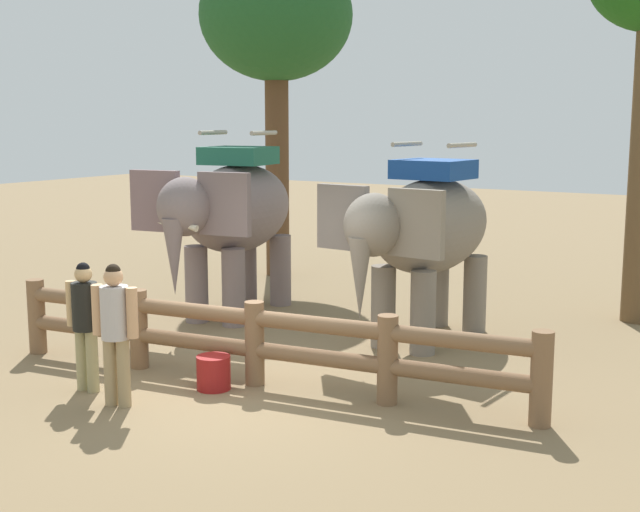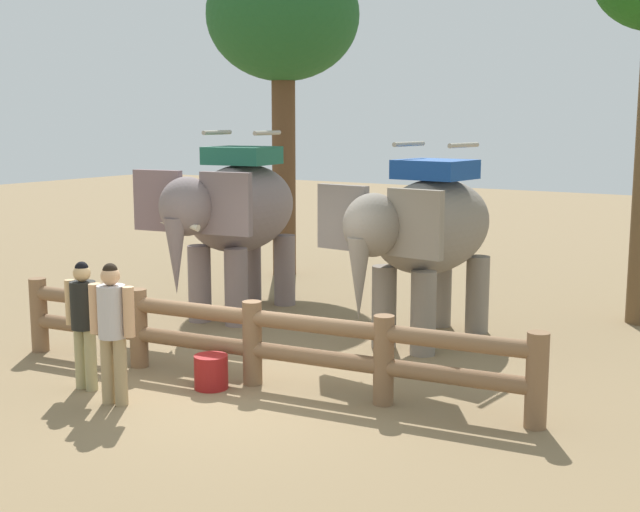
% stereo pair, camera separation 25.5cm
% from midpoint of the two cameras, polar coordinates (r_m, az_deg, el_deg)
% --- Properties ---
extents(ground_plane, '(60.00, 60.00, 0.00)m').
position_cam_midpoint_polar(ground_plane, '(10.49, -4.69, -8.93)').
color(ground_plane, olive).
extents(log_fence, '(7.16, 1.04, 1.05)m').
position_cam_midpoint_polar(log_fence, '(10.52, -3.89, -5.44)').
color(log_fence, brown).
rests_on(log_fence, ground).
extents(elephant_near_left, '(2.04, 3.63, 3.07)m').
position_cam_midpoint_polar(elephant_near_left, '(14.02, -5.17, 2.89)').
color(elephant_near_left, slate).
rests_on(elephant_near_left, ground).
extents(elephant_center, '(1.95, 3.44, 2.93)m').
position_cam_midpoint_polar(elephant_center, '(12.36, 7.74, 1.62)').
color(elephant_center, gray).
rests_on(elephant_center, ground).
extents(tourist_woman_in_black, '(0.58, 0.38, 1.66)m').
position_cam_midpoint_polar(tourist_woman_in_black, '(9.93, -13.10, -4.45)').
color(tourist_woman_in_black, tan).
rests_on(tourist_woman_in_black, ground).
extents(tourist_man_in_blue, '(0.56, 0.32, 1.58)m').
position_cam_midpoint_polar(tourist_man_in_blue, '(10.58, -14.95, -3.93)').
color(tourist_man_in_blue, '#9B9264').
rests_on(tourist_man_in_blue, ground).
extents(tree_back_center, '(3.11, 3.11, 6.65)m').
position_cam_midpoint_polar(tree_back_center, '(17.78, -2.09, 15.51)').
color(tree_back_center, brown).
rests_on(tree_back_center, ground).
extents(feed_bucket, '(0.42, 0.42, 0.42)m').
position_cam_midpoint_polar(feed_bucket, '(10.50, -6.64, -7.76)').
color(feed_bucket, maroon).
rests_on(feed_bucket, ground).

